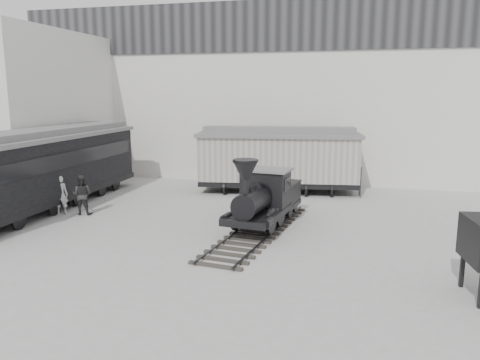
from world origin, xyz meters
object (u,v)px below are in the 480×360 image
(visitor_b, at_px, (82,195))
(boxcar, at_px, (278,158))
(locomotive, at_px, (263,202))
(passenger_coach, at_px, (50,167))
(visitor_a, at_px, (61,195))

(visitor_b, bearing_deg, boxcar, -147.25)
(locomotive, bearing_deg, visitor_b, -173.79)
(visitor_b, bearing_deg, passenger_coach, -32.20)
(locomotive, distance_m, passenger_coach, 10.92)
(passenger_coach, bearing_deg, locomotive, -6.62)
(boxcar, distance_m, visitor_a, 11.62)
(locomotive, relative_size, boxcar, 0.95)
(boxcar, bearing_deg, visitor_b, -145.90)
(locomotive, height_order, boxcar, boxcar)
(visitor_b, bearing_deg, visitor_a, 0.46)
(visitor_a, distance_m, visitor_b, 1.03)
(boxcar, relative_size, visitor_a, 5.12)
(passenger_coach, xyz_separation_m, visitor_a, (1.26, -1.14, -1.07))
(locomotive, xyz_separation_m, boxcar, (-0.57, 7.32, 0.81))
(visitor_a, xyz_separation_m, visitor_b, (1.01, 0.17, 0.02))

